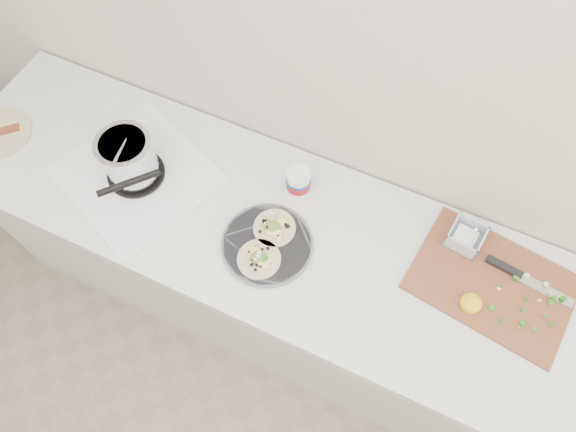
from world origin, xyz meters
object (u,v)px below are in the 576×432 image
at_px(taco_plate, 267,243).
at_px(cutboard, 492,277).
at_px(bacon_plate, 0,134).
at_px(stove, 132,164).
at_px(tub, 299,180).

distance_m(taco_plate, cutboard, 0.72).
bearing_deg(taco_plate, cutboard, 15.55).
height_order(taco_plate, cutboard, cutboard).
height_order(cutboard, bacon_plate, cutboard).
bearing_deg(taco_plate, stove, 174.86).
relative_size(taco_plate, cutboard, 0.57).
bearing_deg(tub, taco_plate, -91.81).
bearing_deg(tub, cutboard, -3.63).
bearing_deg(taco_plate, bacon_plate, -179.40).
distance_m(stove, taco_plate, 0.54).
bearing_deg(cutboard, taco_plate, -156.85).
relative_size(tub, bacon_plate, 0.85).
xyz_separation_m(stove, bacon_plate, (-0.56, -0.06, -0.07)).
height_order(tub, bacon_plate, tub).
height_order(taco_plate, bacon_plate, taco_plate).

